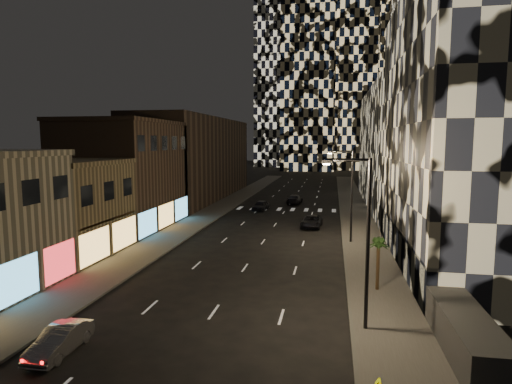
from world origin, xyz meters
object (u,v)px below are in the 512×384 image
at_px(streetlight_near, 363,231).
at_px(car_silver_parked, 60,340).
at_px(car_dark_rightlane, 312,222).
at_px(car_dark_oncoming, 295,199).
at_px(car_dark_midlane, 261,206).
at_px(palm_tree, 378,247).
at_px(streetlight_far, 349,189).

height_order(streetlight_near, car_silver_parked, streetlight_near).
bearing_deg(streetlight_near, car_dark_rightlane, 98.29).
distance_m(streetlight_near, car_dark_oncoming, 46.84).
distance_m(car_dark_midlane, palm_tree, 34.65).
bearing_deg(streetlight_far, streetlight_near, -90.00).
bearing_deg(car_dark_oncoming, car_silver_parked, 85.90).
xyz_separation_m(streetlight_far, car_dark_midlane, (-11.85, 18.20, -4.63)).
bearing_deg(car_dark_rightlane, streetlight_far, -57.52).
xyz_separation_m(car_dark_midlane, car_dark_oncoming, (4.26, 7.79, 0.01)).
bearing_deg(car_dark_midlane, car_silver_parked, -85.09).
relative_size(car_dark_midlane, palm_tree, 1.22).
distance_m(car_silver_parked, car_dark_oncoming, 51.48).
height_order(car_dark_midlane, car_dark_oncoming, car_dark_oncoming).
distance_m(streetlight_far, palm_tree, 13.98).
bearing_deg(streetlight_near, car_dark_midlane, 107.24).
xyz_separation_m(streetlight_near, car_dark_oncoming, (-7.59, 45.99, -4.62)).
bearing_deg(car_silver_parked, streetlight_near, 18.95).
relative_size(streetlight_far, car_dark_oncoming, 1.78).
bearing_deg(car_silver_parked, car_dark_oncoming, 81.93).
bearing_deg(car_silver_parked, car_dark_midlane, 86.21).
bearing_deg(streetlight_far, car_dark_rightlane, 119.05).
bearing_deg(streetlight_near, palm_tree, 76.98).
relative_size(car_dark_oncoming, car_dark_rightlane, 1.04).
distance_m(streetlight_far, car_dark_rightlane, 9.38).
relative_size(car_silver_parked, car_dark_oncoming, 0.77).
bearing_deg(streetlight_near, car_silver_parked, -160.30).
xyz_separation_m(car_silver_parked, car_dark_rightlane, (10.20, 32.18, 0.04)).
height_order(car_dark_rightlane, palm_tree, palm_tree).
distance_m(streetlight_far, car_silver_parked, 29.17).
bearing_deg(car_dark_oncoming, car_dark_rightlane, 104.15).
bearing_deg(car_dark_midlane, streetlight_near, -64.81).
height_order(streetlight_near, palm_tree, streetlight_near).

